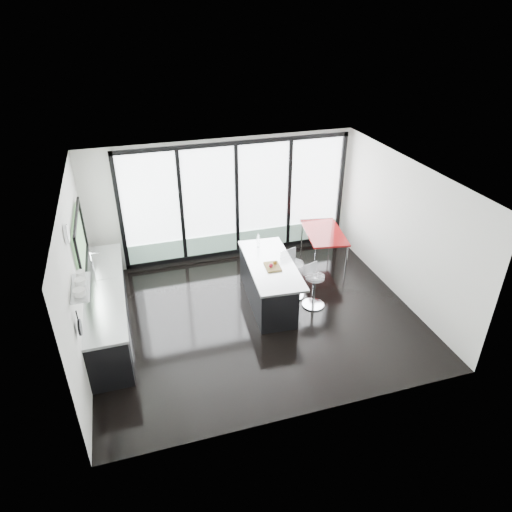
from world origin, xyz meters
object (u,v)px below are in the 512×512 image
object	(u,v)px
island	(267,282)
red_table	(323,246)
bar_stool_near	(314,291)
bar_stool_far	(292,280)

from	to	relation	value
island	red_table	world-z (taller)	island
island	bar_stool_near	world-z (taller)	island
island	bar_stool_near	size ratio (longest dim) A/B	3.13
bar_stool_near	bar_stool_far	size ratio (longest dim) A/B	0.89
island	red_table	xyz separation A→B (m)	(1.73, 1.15, -0.06)
red_table	bar_stool_near	bearing A→B (deg)	-119.52
bar_stool_near	red_table	bearing A→B (deg)	40.75
bar_stool_near	bar_stool_far	distance (m)	0.53
island	bar_stool_far	distance (m)	0.54
bar_stool_near	red_table	world-z (taller)	red_table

